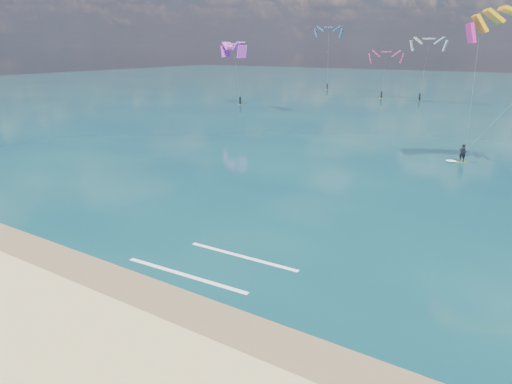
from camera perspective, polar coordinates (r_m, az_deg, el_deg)
ground at (r=51.59m, az=20.07°, el=5.16°), size 320.00×320.00×0.00m
wet_sand_strip at (r=19.36m, az=-7.12°, el=-14.59°), size 320.00×2.40×0.01m
sea at (r=114.37m, az=27.65°, el=10.64°), size 320.00×200.00×0.04m
kitesurfer_main at (r=42.21m, az=27.65°, el=11.81°), size 10.85×8.56×14.43m
shoreline_foam at (r=22.76m, az=-5.29°, el=-9.16°), size 7.77×3.64×0.01m
distant_kites at (r=90.76m, az=21.96°, el=13.63°), size 68.72×44.11×14.39m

